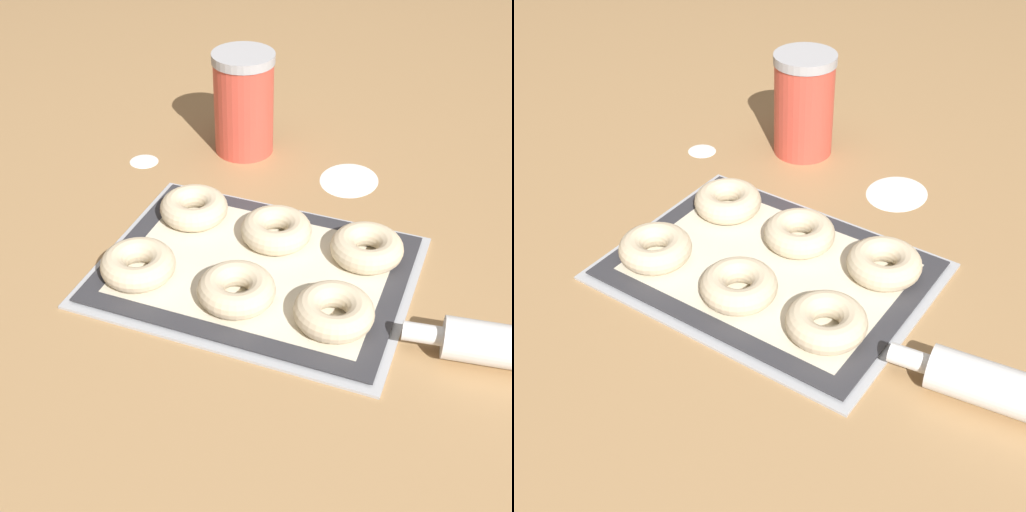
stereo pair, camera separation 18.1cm
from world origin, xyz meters
TOP-DOWN VIEW (x-y plane):
  - ground_plane at (0.00, 0.00)m, footprint 2.80×2.80m
  - baking_tray at (0.02, 0.00)m, footprint 0.44×0.34m
  - baking_mat at (0.02, 0.00)m, footprint 0.42×0.31m
  - bagel_front_left at (-0.13, -0.08)m, footprint 0.11×0.11m
  - bagel_front_center at (0.02, -0.08)m, footprint 0.11×0.11m
  - bagel_front_right at (0.15, -0.07)m, footprint 0.11×0.11m
  - bagel_back_left at (-0.12, 0.08)m, footprint 0.11×0.11m
  - bagel_back_center at (0.02, 0.07)m, footprint 0.11×0.11m
  - bagel_back_right at (0.16, 0.08)m, footprint 0.11×0.11m
  - flour_canister at (-0.13, 0.33)m, footprint 0.11×0.11m
  - flour_patch_near at (-0.28, 0.22)m, footprint 0.05×0.05m
  - flour_patch_far at (0.08, 0.29)m, footprint 0.10×0.11m

SIDE VIEW (x-z plane):
  - ground_plane at x=0.00m, z-range 0.00..0.00m
  - flour_patch_near at x=-0.28m, z-range 0.00..0.00m
  - flour_patch_far at x=0.08m, z-range 0.00..0.00m
  - baking_tray at x=0.02m, z-range 0.00..0.01m
  - baking_mat at x=0.02m, z-range 0.01..0.01m
  - bagel_front_left at x=-0.13m, z-range 0.01..0.05m
  - bagel_front_center at x=0.02m, z-range 0.01..0.05m
  - bagel_front_right at x=0.15m, z-range 0.01..0.05m
  - bagel_back_left at x=-0.12m, z-range 0.01..0.05m
  - bagel_back_center at x=0.02m, z-range 0.01..0.05m
  - bagel_back_right at x=0.16m, z-range 0.01..0.05m
  - flour_canister at x=-0.13m, z-range 0.00..0.18m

